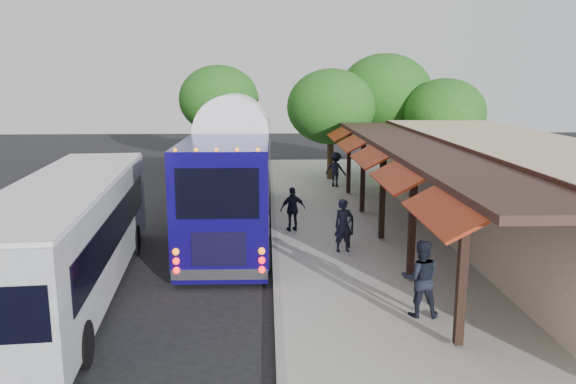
% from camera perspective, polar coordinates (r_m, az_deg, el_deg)
% --- Properties ---
extents(ground, '(90.00, 90.00, 0.00)m').
position_cam_1_polar(ground, '(15.83, -1.34, -9.64)').
color(ground, black).
rests_on(ground, ground).
extents(sidewalk, '(10.00, 40.00, 0.15)m').
position_cam_1_polar(sidewalk, '(20.27, 12.81, -4.95)').
color(sidewalk, '#9E9B93').
rests_on(sidewalk, ground).
extents(curb, '(0.20, 40.00, 0.16)m').
position_cam_1_polar(curb, '(19.59, -1.38, -5.23)').
color(curb, gray).
rests_on(curb, ground).
extents(station_shelter, '(8.15, 20.00, 3.60)m').
position_cam_1_polar(station_shelter, '(20.99, 21.98, 0.04)').
color(station_shelter, tan).
rests_on(station_shelter, ground).
extents(coach_bus, '(2.83, 12.85, 4.09)m').
position_cam_1_polar(coach_bus, '(21.29, -5.54, 1.93)').
color(coach_bus, '#0F0755').
rests_on(coach_bus, ground).
extents(city_bus, '(3.52, 11.69, 3.09)m').
position_cam_1_polar(city_bus, '(15.83, -21.41, -3.94)').
color(city_bus, gray).
rests_on(city_bus, ground).
extents(ped_a, '(0.71, 0.55, 1.74)m').
position_cam_1_polar(ped_a, '(18.30, 5.67, -3.42)').
color(ped_a, black).
rests_on(ped_a, sidewalk).
extents(ped_b, '(0.97, 0.80, 1.86)m').
position_cam_1_polar(ped_b, '(13.72, 13.31, -8.52)').
color(ped_b, black).
rests_on(ped_b, sidewalk).
extents(ped_c, '(1.03, 0.65, 1.64)m').
position_cam_1_polar(ped_c, '(20.72, 0.49, -1.74)').
color(ped_c, black).
rests_on(ped_c, sidewalk).
extents(ped_d, '(1.35, 1.19, 1.81)m').
position_cam_1_polar(ped_d, '(29.36, 4.87, 2.30)').
color(ped_d, black).
rests_on(ped_d, sidewalk).
extents(sign_board, '(0.19, 0.50, 1.12)m').
position_cam_1_polar(sign_board, '(18.74, 6.22, -3.42)').
color(sign_board, black).
rests_on(sign_board, sidewalk).
extents(tree_left, '(4.89, 4.89, 6.26)m').
position_cam_1_polar(tree_left, '(31.39, 4.39, 8.62)').
color(tree_left, '#382314').
rests_on(tree_left, ground).
extents(tree_mid, '(5.61, 5.61, 7.18)m').
position_cam_1_polar(tree_mid, '(34.22, 9.80, 9.75)').
color(tree_mid, '#382314').
rests_on(tree_mid, ground).
extents(tree_right, '(4.49, 4.49, 5.75)m').
position_cam_1_polar(tree_right, '(32.31, 15.61, 7.70)').
color(tree_right, '#382314').
rests_on(tree_right, ground).
extents(tree_far, '(5.14, 5.14, 6.58)m').
position_cam_1_polar(tree_far, '(36.92, -7.04, 9.32)').
color(tree_far, '#382314').
rests_on(tree_far, ground).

